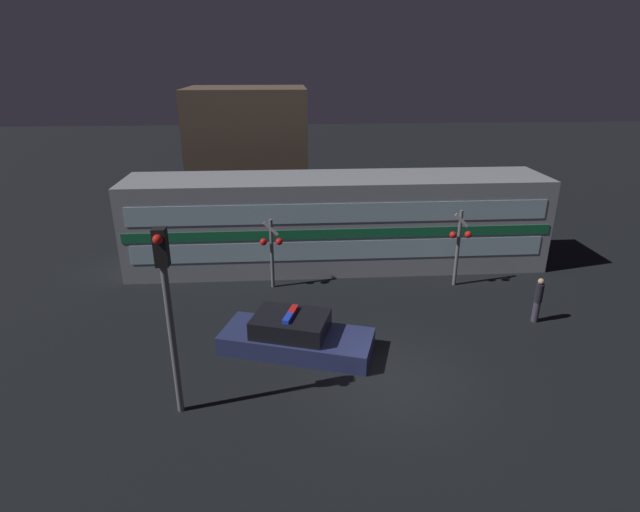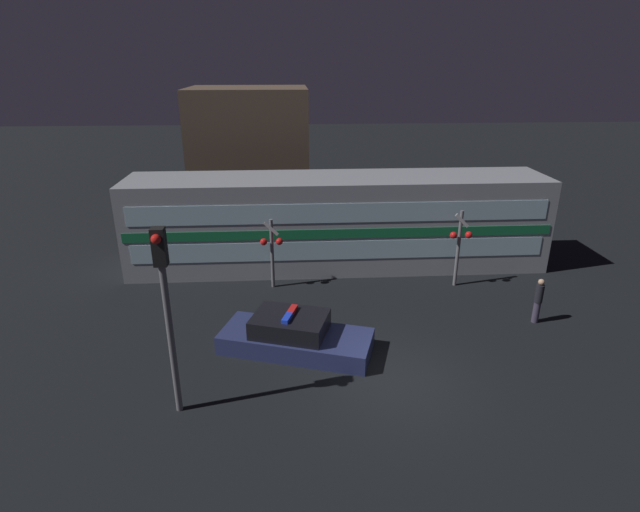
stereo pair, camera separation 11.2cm
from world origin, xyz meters
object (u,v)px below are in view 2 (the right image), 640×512
object	(u,v)px
train	(337,222)
pedestrian	(538,300)
crossing_signal_near	(459,243)
police_car	(294,336)
traffic_light_corner	(166,300)

from	to	relation	value
train	pedestrian	bearing A→B (deg)	-41.69
crossing_signal_near	police_car	bearing A→B (deg)	-146.30
train	crossing_signal_near	size ratio (longest dim) A/B	5.65
police_car	traffic_light_corner	bearing A→B (deg)	-120.41
police_car	traffic_light_corner	world-z (taller)	traffic_light_corner
police_car	pedestrian	xyz separation A→B (m)	(8.29, 1.24, 0.36)
police_car	crossing_signal_near	xyz separation A→B (m)	(6.47, 4.32, 1.35)
pedestrian	traffic_light_corner	bearing A→B (deg)	-160.80
train	pedestrian	xyz separation A→B (m)	(6.32, -5.63, -1.13)
police_car	crossing_signal_near	size ratio (longest dim) A/B	1.60
pedestrian	police_car	bearing A→B (deg)	-171.49
police_car	train	bearing A→B (deg)	91.77
police_car	traffic_light_corner	size ratio (longest dim) A/B	1.00
police_car	crossing_signal_near	bearing A→B (deg)	51.46
pedestrian	traffic_light_corner	size ratio (longest dim) A/B	0.33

